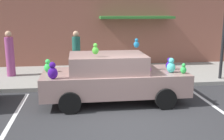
{
  "coord_description": "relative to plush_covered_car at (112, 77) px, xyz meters",
  "views": [
    {
      "loc": [
        -1.3,
        -6.61,
        2.88
      ],
      "look_at": [
        -0.14,
        2.27,
        0.9
      ],
      "focal_mm": 43.29,
      "sensor_mm": 36.0,
      "label": 1
    }
  ],
  "objects": [
    {
      "name": "teddy_bear_on_sidewalk",
      "position": [
        -2.2,
        1.78,
        -0.38
      ],
      "size": [
        0.31,
        0.26,
        0.59
      ],
      "color": "#9E723D",
      "rests_on": "sidewalk"
    },
    {
      "name": "pedestrian_walking_past",
      "position": [
        -3.91,
        3.4,
        0.25
      ],
      "size": [
        0.35,
        0.35,
        1.91
      ],
      "color": "#964079",
      "rests_on": "sidewalk"
    },
    {
      "name": "ground_plane",
      "position": [
        0.21,
        -1.66,
        -0.8
      ],
      "size": [
        60.0,
        60.0,
        0.0
      ],
      "primitive_type": "plane",
      "color": "#2D2D30"
    },
    {
      "name": "parking_stripe_front",
      "position": [
        3.03,
        -0.66,
        -0.8
      ],
      "size": [
        0.12,
        3.6,
        0.01
      ],
      "primitive_type": "cube",
      "color": "silver",
      "rests_on": "ground"
    },
    {
      "name": "plush_covered_car",
      "position": [
        0.0,
        0.0,
        0.0
      ],
      "size": [
        4.53,
        2.06,
        2.02
      ],
      "color": "gray",
      "rests_on": "ground"
    },
    {
      "name": "pedestrian_near_shopfront",
      "position": [
        -1.13,
        3.21,
        0.24
      ],
      "size": [
        0.34,
        0.34,
        1.89
      ],
      "color": "#1E564B",
      "rests_on": "sidewalk"
    },
    {
      "name": "sidewalk",
      "position": [
        0.21,
        3.34,
        -0.73
      ],
      "size": [
        24.0,
        4.0,
        0.15
      ],
      "primitive_type": "cube",
      "color": "gray",
      "rests_on": "ground"
    },
    {
      "name": "storefront_building",
      "position": [
        0.22,
        5.48,
        2.39
      ],
      "size": [
        24.0,
        1.25,
        6.4
      ],
      "color": "brown",
      "rests_on": "ground"
    },
    {
      "name": "parking_stripe_rear",
      "position": [
        -2.88,
        -0.66,
        -0.8
      ],
      "size": [
        0.12,
        3.6,
        0.01
      ],
      "primitive_type": "cube",
      "color": "silver",
      "rests_on": "ground"
    }
  ]
}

